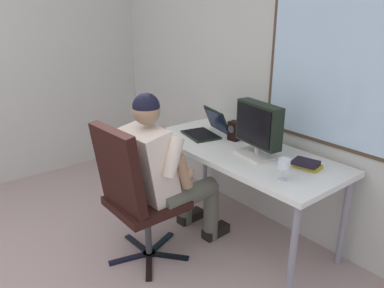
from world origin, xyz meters
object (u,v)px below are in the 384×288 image
Objects in this scene: person_seated at (165,170)px; crt_monitor at (258,127)px; desk at (240,157)px; office_chair at (133,189)px; wine_glass at (284,165)px; desk_speaker at (234,131)px; book_stack at (307,164)px; laptop at (208,128)px.

crt_monitor is at bearing 57.34° from person_seated.
person_seated reaches higher than desk.
person_seated is at bearing 92.81° from office_chair.
desk is 11.27× the size of wine_glass.
office_chair is 0.85× the size of person_seated.
wine_glass is (0.56, -0.18, 0.17)m from desk.
desk_speaker is at bearing 88.20° from person_seated.
crt_monitor is (0.37, 0.58, 0.31)m from person_seated.
office_chair is 1.05m from wine_glass.
desk_speaker reaches higher than book_stack.
book_stack is at bearing 42.05° from person_seated.
office_chair is at bearing -127.44° from book_stack.
person_seated is at bearing -109.97° from desk.
person_seated is 0.67m from laptop.
person_seated reaches higher than laptop.
book_stack is at bearing 93.71° from wine_glass.
laptop is (-0.24, 0.90, 0.21)m from office_chair.
person_seated is 3.24× the size of laptop.
desk_speaker is at bearing 149.11° from desk.
laptop is 0.97m from book_stack.
desk is 8.44× the size of book_stack.
person_seated is 1.01m from book_stack.
wine_glass is (0.77, 0.40, 0.20)m from person_seated.
laptop is at bearing 104.69° from office_chair.
crt_monitor is 1.05× the size of laptop.
wine_glass reaches higher than desk.
desk is 0.62m from person_seated.
office_chair is 5.50× the size of book_stack.
desk_speaker reaches higher than desk.
desk_speaker is (0.24, 0.08, 0.02)m from laptop.
wine_glass is (0.39, -0.19, -0.12)m from crt_monitor.
desk is 1.53× the size of office_chair.
book_stack is (0.73, -0.02, -0.05)m from desk_speaker.
crt_monitor reaches higher than desk_speaker.
desk is at bearing -30.89° from desk_speaker.
desk_speaker is 0.73m from book_stack.
person_seated reaches higher than office_chair.
desk_speaker is at bearing 158.18° from wine_glass.
desk is 0.26m from desk_speaker.
person_seated reaches higher than crt_monitor.
office_chair is 0.95m from laptop.
desk is 4.03× the size of crt_monitor.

